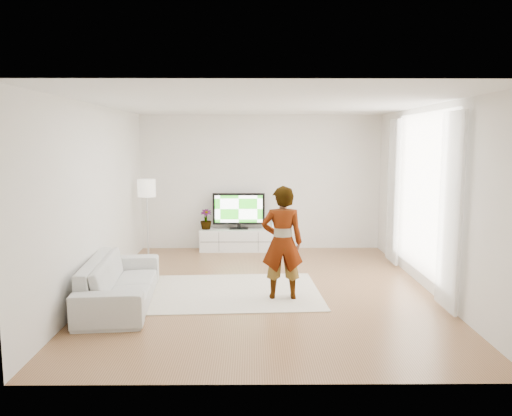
{
  "coord_description": "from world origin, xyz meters",
  "views": [
    {
      "loc": [
        -0.18,
        -7.41,
        2.27
      ],
      "look_at": [
        -0.12,
        0.4,
        1.21
      ],
      "focal_mm": 35.0,
      "sensor_mm": 36.0,
      "label": 1
    }
  ],
  "objects_px": {
    "television": "(239,210)",
    "rug": "(230,292)",
    "media_console": "(239,240)",
    "floor_lamp": "(147,192)",
    "player": "(282,242)",
    "sofa": "(120,281)"
  },
  "relations": [
    {
      "from": "television",
      "to": "rug",
      "type": "xyz_separation_m",
      "value": [
        -0.06,
        -2.92,
        -0.85
      ]
    },
    {
      "from": "media_console",
      "to": "floor_lamp",
      "type": "xyz_separation_m",
      "value": [
        -1.74,
        -0.66,
        1.08
      ]
    },
    {
      "from": "rug",
      "to": "floor_lamp",
      "type": "xyz_separation_m",
      "value": [
        -1.69,
        2.23,
        1.29
      ]
    },
    {
      "from": "player",
      "to": "floor_lamp",
      "type": "bearing_deg",
      "value": -46.14
    },
    {
      "from": "media_console",
      "to": "rug",
      "type": "bearing_deg",
      "value": -91.11
    },
    {
      "from": "media_console",
      "to": "sofa",
      "type": "bearing_deg",
      "value": -114.71
    },
    {
      "from": "sofa",
      "to": "rug",
      "type": "bearing_deg",
      "value": -76.66
    },
    {
      "from": "media_console",
      "to": "player",
      "type": "distance_m",
      "value": 3.33
    },
    {
      "from": "sofa",
      "to": "media_console",
      "type": "bearing_deg",
      "value": -30.01
    },
    {
      "from": "rug",
      "to": "media_console",
      "type": "bearing_deg",
      "value": 88.89
    },
    {
      "from": "television",
      "to": "sofa",
      "type": "relative_size",
      "value": 0.49
    },
    {
      "from": "television",
      "to": "floor_lamp",
      "type": "relative_size",
      "value": 0.7
    },
    {
      "from": "media_console",
      "to": "player",
      "type": "bearing_deg",
      "value": -77.54
    },
    {
      "from": "television",
      "to": "rug",
      "type": "bearing_deg",
      "value": -91.1
    },
    {
      "from": "media_console",
      "to": "sofa",
      "type": "distance_m",
      "value": 3.75
    },
    {
      "from": "media_console",
      "to": "sofa",
      "type": "relative_size",
      "value": 0.72
    },
    {
      "from": "sofa",
      "to": "television",
      "type": "bearing_deg",
      "value": -29.83
    },
    {
      "from": "television",
      "to": "player",
      "type": "distance_m",
      "value": 3.3
    },
    {
      "from": "television",
      "to": "sofa",
      "type": "height_order",
      "value": "television"
    },
    {
      "from": "television",
      "to": "sofa",
      "type": "bearing_deg",
      "value": -114.54
    },
    {
      "from": "sofa",
      "to": "player",
      "type": "bearing_deg",
      "value": -90.07
    },
    {
      "from": "media_console",
      "to": "rug",
      "type": "relative_size",
      "value": 0.6
    }
  ]
}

